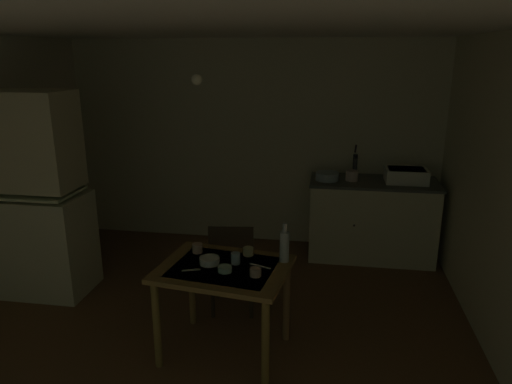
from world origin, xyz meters
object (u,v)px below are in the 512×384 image
at_px(serving_bowl_wide, 210,261).
at_px(glass_bottle, 284,246).
at_px(dining_table, 224,280).
at_px(teacup_mint, 248,251).
at_px(sink_basin, 406,175).
at_px(chair_far_side, 233,265).
at_px(hutch_cabinet, 40,202).
at_px(mixing_bowl_counter, 327,176).
at_px(hand_pump, 355,164).

relative_size(serving_bowl_wide, glass_bottle, 0.49).
relative_size(dining_table, teacup_mint, 12.75).
xyz_separation_m(dining_table, serving_bowl_wide, (-0.12, 0.04, 0.13)).
bearing_deg(dining_table, sink_basin, 52.51).
distance_m(chair_far_side, teacup_mint, 0.52).
distance_m(hutch_cabinet, mixing_bowl_counter, 2.94).
relative_size(sink_basin, serving_bowl_wide, 2.93).
bearing_deg(dining_table, glass_bottle, 21.06).
relative_size(mixing_bowl_counter, teacup_mint, 3.12).
xyz_separation_m(dining_table, teacup_mint, (0.14, 0.23, 0.14)).
xyz_separation_m(hand_pump, dining_table, (-1.02, -2.09, -0.45)).
bearing_deg(chair_far_side, dining_table, -84.08).
height_order(sink_basin, hand_pump, hand_pump).
distance_m(hand_pump, teacup_mint, 2.07).
bearing_deg(mixing_bowl_counter, dining_table, -109.89).
distance_m(sink_basin, serving_bowl_wide, 2.63).
xyz_separation_m(sink_basin, dining_table, (-1.56, -2.04, -0.36)).
xyz_separation_m(sink_basin, teacup_mint, (-1.42, -1.81, -0.22)).
bearing_deg(dining_table, mixing_bowl_counter, 70.11).
height_order(hand_pump, mixing_bowl_counter, hand_pump).
distance_m(hutch_cabinet, glass_bottle, 2.43).
bearing_deg(hand_pump, teacup_mint, -115.27).
xyz_separation_m(hutch_cabinet, glass_bottle, (2.37, -0.56, -0.05)).
height_order(hutch_cabinet, sink_basin, hutch_cabinet).
xyz_separation_m(sink_basin, chair_far_side, (-1.63, -1.44, -0.52)).
relative_size(hutch_cabinet, mixing_bowl_counter, 7.63).
bearing_deg(sink_basin, mixing_bowl_counter, -176.61).
xyz_separation_m(chair_far_side, serving_bowl_wide, (-0.05, -0.57, 0.29)).
relative_size(hutch_cabinet, serving_bowl_wide, 12.87).
distance_m(hutch_cabinet, chair_far_side, 1.93).
bearing_deg(serving_bowl_wide, teacup_mint, 37.27).
xyz_separation_m(hutch_cabinet, teacup_mint, (2.08, -0.49, -0.15)).
relative_size(teacup_mint, glass_bottle, 0.27).
relative_size(dining_table, serving_bowl_wide, 6.90).
relative_size(sink_basin, glass_bottle, 1.44).
height_order(dining_table, serving_bowl_wide, serving_bowl_wide).
distance_m(hand_pump, serving_bowl_wide, 2.36).
bearing_deg(teacup_mint, mixing_bowl_counter, 71.82).
height_order(chair_far_side, glass_bottle, glass_bottle).
bearing_deg(teacup_mint, sink_basin, 51.80).
relative_size(mixing_bowl_counter, dining_table, 0.24).
bearing_deg(teacup_mint, serving_bowl_wide, -142.73).
xyz_separation_m(hand_pump, glass_bottle, (-0.58, -1.92, -0.21)).
bearing_deg(glass_bottle, dining_table, -158.94).
height_order(mixing_bowl_counter, serving_bowl_wide, mixing_bowl_counter).
relative_size(sink_basin, hand_pump, 1.13).
bearing_deg(mixing_bowl_counter, sink_basin, 3.39).
distance_m(sink_basin, glass_bottle, 2.19).
relative_size(hand_pump, serving_bowl_wide, 2.59).
xyz_separation_m(sink_basin, mixing_bowl_counter, (-0.84, -0.05, -0.03)).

